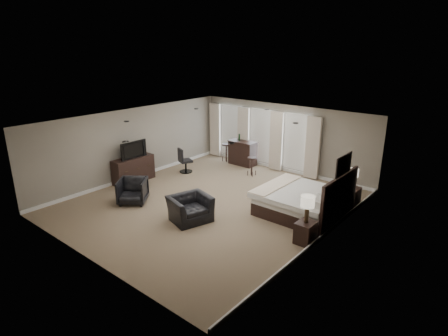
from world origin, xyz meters
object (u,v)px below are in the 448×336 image
Objects in this scene: armchair_near at (190,204)px; armchair_far at (133,190)px; bar_counter at (243,153)px; bar_stool_left at (226,153)px; nightstand_near at (305,232)px; bar_stool_right at (252,166)px; dresser at (133,170)px; lamp_near at (307,209)px; tv at (132,156)px; bed at (303,191)px; lamp_far at (353,179)px; nightstand_far at (351,197)px; desk_chair at (186,160)px.

armchair_far is (-2.25, -0.27, -0.05)m from armchair_near.
bar_stool_left is (-0.80, -0.09, -0.12)m from bar_counter.
bar_stool_right is (-4.01, 3.28, 0.08)m from nightstand_near.
dresser is 4.53m from bar_counter.
bar_counter is at bearing 141.57° from bar_stool_right.
lamp_near is 0.64× the size of armchair_near.
bed is at bearing -76.46° from tv.
lamp_far is 0.56× the size of armchair_near.
bar_counter reaches higher than bar_stool_left.
lamp_near is 6.94m from dresser.
nightstand_far is 0.54× the size of armchair_near.
nightstand_far reaches higher than nightstand_near.
bar_counter reaches higher than dresser.
bed is 1.97× the size of bar_counter.
dresser is 1.36× the size of bar_counter.
nightstand_near is at bearing -90.00° from nightstand_far.
lamp_far is at bearing 90.00° from lamp_near.
armchair_far reaches higher than nightstand_near.
nightstand_far is at bearing -5.35° from bar_stool_right.
bar_counter is (-5.10, 1.24, 0.20)m from nightstand_far.
lamp_near is at bearing -90.00° from lamp_far.
lamp_near is 0.82× the size of armchair_far.
armchair_near is at bearing -31.44° from armchair_far.
desk_chair is at bearing -20.37° from tv.
lamp_near is (0.89, -1.45, 0.19)m from bed.
bed is at bearing 121.54° from nightstand_near.
nightstand_near is 2.90m from nightstand_far.
armchair_near is at bearing -163.11° from lamp_near.
armchair_far is at bearing -92.87° from bar_counter.
nightstand_far is 0.38× the size of dresser.
dresser is 1.42× the size of armchair_near.
desk_chair reaches higher than armchair_near.
bar_stool_right is (-0.89, 4.22, -0.12)m from armchair_near.
nightstand_far is 2.96m from lamp_near.
bar_counter is 1.40m from bar_stool_right.
armchair_far is at bearing -142.53° from nightstand_far.
lamp_near is 5.21m from bar_stool_right.
bar_counter is at bearing 140.92° from nightstand_near.
bed is 5.34m from desk_chair.
nightstand_near is at bearing 0.02° from dresser.
bed is 4.07× the size of nightstand_near.
tv is (-6.92, -0.00, 0.07)m from lamp_near.
lamp_far is (0.00, 2.90, 0.63)m from nightstand_near.
nightstand_near is at bearing -90.00° from lamp_far.
bar_stool_right is at bearing -126.19° from desk_chair.
dresser is at bearing -157.24° from lamp_far.
lamp_far is 0.86× the size of bar_stool_right.
armchair_far is at bearing -142.53° from lamp_far.
armchair_near is at bearing -13.96° from dresser.
lamp_far is at bearing 58.46° from bed.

